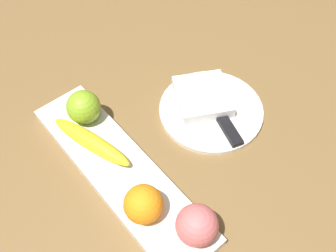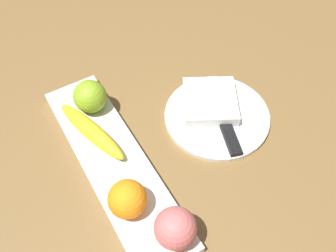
% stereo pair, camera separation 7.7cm
% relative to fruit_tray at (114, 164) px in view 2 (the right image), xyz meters
% --- Properties ---
extents(ground_plane, '(2.40, 2.40, 0.00)m').
position_rel_fruit_tray_xyz_m(ground_plane, '(-0.00, -0.04, -0.01)').
color(ground_plane, brown).
extents(fruit_tray, '(0.46, 0.12, 0.02)m').
position_rel_fruit_tray_xyz_m(fruit_tray, '(0.00, 0.00, 0.00)').
color(fruit_tray, white).
rests_on(fruit_tray, ground_plane).
extents(apple, '(0.07, 0.07, 0.07)m').
position_rel_fruit_tray_xyz_m(apple, '(0.14, -0.02, 0.05)').
color(apple, '#84B125').
rests_on(apple, fruit_tray).
extents(banana, '(0.19, 0.08, 0.03)m').
position_rel_fruit_tray_xyz_m(banana, '(0.08, 0.01, 0.03)').
color(banana, yellow).
rests_on(banana, fruit_tray).
extents(orange_near_apple, '(0.07, 0.07, 0.07)m').
position_rel_fruit_tray_xyz_m(orange_near_apple, '(-0.10, 0.02, 0.05)').
color(orange_near_apple, orange).
rests_on(orange_near_apple, fruit_tray).
extents(peach, '(0.07, 0.07, 0.07)m').
position_rel_fruit_tray_xyz_m(peach, '(-0.19, -0.03, 0.05)').
color(peach, '#D56767').
rests_on(peach, fruit_tray).
extents(dinner_plate, '(0.23, 0.23, 0.01)m').
position_rel_fruit_tray_xyz_m(dinner_plate, '(-0.00, -0.24, -0.01)').
color(dinner_plate, white).
rests_on(dinner_plate, ground_plane).
extents(folded_napkin, '(0.16, 0.16, 0.03)m').
position_rel_fruit_tray_xyz_m(folded_napkin, '(0.03, -0.24, 0.01)').
color(folded_napkin, white).
rests_on(folded_napkin, dinner_plate).
extents(knife, '(0.18, 0.08, 0.01)m').
position_rel_fruit_tray_xyz_m(knife, '(-0.05, -0.24, 0.00)').
color(knife, silver).
rests_on(knife, dinner_plate).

